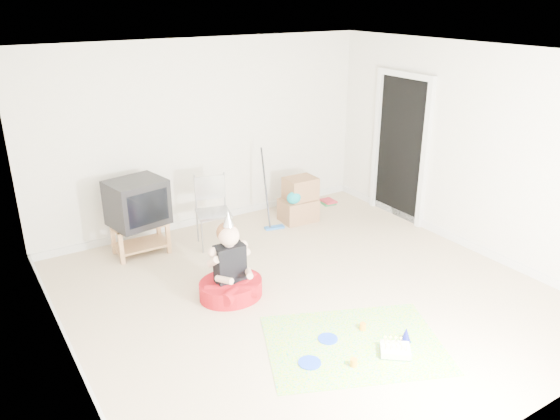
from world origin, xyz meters
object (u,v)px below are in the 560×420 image
folding_chair (214,213)px  cardboard_boxes (299,201)px  tv_stand (140,235)px  birthday_cake (395,351)px  crt_tv (137,202)px  seated_woman (231,279)px

folding_chair → cardboard_boxes: folding_chair is taller
tv_stand → birthday_cake: size_ratio=1.92×
cardboard_boxes → folding_chair: bearing=-175.4°
crt_tv → seated_woman: size_ratio=0.65×
crt_tv → cardboard_boxes: 2.37m
folding_chair → cardboard_boxes: size_ratio=1.46×
tv_stand → seated_woman: size_ratio=0.65×
crt_tv → seated_woman: seated_woman is taller
cardboard_boxes → birthday_cake: (-1.05, -3.15, -0.27)m
cardboard_boxes → birthday_cake: bearing=-108.5°
cardboard_boxes → seated_woman: bearing=-142.9°
tv_stand → seated_woman: 1.65m
tv_stand → folding_chair: bearing=-17.9°
tv_stand → seated_woman: (0.47, -1.59, -0.03)m
tv_stand → seated_woman: bearing=-73.5°
tv_stand → folding_chair: (0.90, -0.29, 0.21)m
folding_chair → seated_woman: (-0.43, -1.29, -0.24)m
seated_woman → birthday_cake: bearing=-65.2°
folding_chair → birthday_cake: bearing=-83.0°
crt_tv → folding_chair: (0.90, -0.29, -0.24)m
tv_stand → birthday_cake: (1.28, -3.33, -0.21)m
tv_stand → seated_woman: seated_woman is taller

